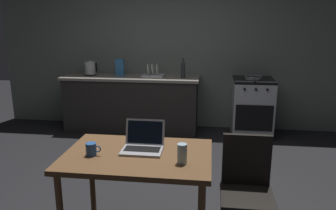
% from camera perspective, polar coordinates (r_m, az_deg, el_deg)
% --- Properties ---
extents(ground_plane, '(12.00, 12.00, 0.00)m').
position_cam_1_polar(ground_plane, '(3.61, -3.65, -14.77)').
color(ground_plane, black).
extents(back_wall, '(6.40, 0.10, 2.77)m').
position_cam_1_polar(back_wall, '(5.49, 4.05, 10.49)').
color(back_wall, slate).
rests_on(back_wall, ground_plane).
extents(kitchen_counter, '(2.16, 0.64, 0.89)m').
position_cam_1_polar(kitchen_counter, '(5.43, -6.20, 0.33)').
color(kitchen_counter, '#282623').
rests_on(kitchen_counter, ground_plane).
extents(stove_oven, '(0.60, 0.62, 0.89)m').
position_cam_1_polar(stove_oven, '(5.32, 14.14, -0.35)').
color(stove_oven, '#B7BABF').
rests_on(stove_oven, ground_plane).
extents(dining_table, '(1.14, 0.78, 0.74)m').
position_cam_1_polar(dining_table, '(2.67, -5.16, -9.84)').
color(dining_table, brown).
rests_on(dining_table, ground_plane).
extents(chair, '(0.40, 0.40, 0.89)m').
position_cam_1_polar(chair, '(2.74, 13.25, -13.10)').
color(chair, black).
rests_on(chair, ground_plane).
extents(laptop, '(0.32, 0.28, 0.22)m').
position_cam_1_polar(laptop, '(2.69, -4.29, -6.73)').
color(laptop, '#99999E').
rests_on(laptop, dining_table).
extents(electric_kettle, '(0.20, 0.18, 0.24)m').
position_cam_1_polar(electric_kettle, '(5.52, -13.11, 6.12)').
color(electric_kettle, black).
rests_on(electric_kettle, kitchen_counter).
extents(bottle, '(0.07, 0.07, 0.30)m').
position_cam_1_polar(bottle, '(5.14, 2.59, 6.20)').
color(bottle, '#2D2D33').
rests_on(bottle, kitchen_counter).
extents(frying_pan, '(0.26, 0.43, 0.05)m').
position_cam_1_polar(frying_pan, '(5.20, 14.37, 4.57)').
color(frying_pan, gray).
rests_on(frying_pan, stove_oven).
extents(coffee_mug, '(0.12, 0.08, 0.10)m').
position_cam_1_polar(coffee_mug, '(2.65, -12.94, -7.36)').
color(coffee_mug, '#264C8C').
rests_on(coffee_mug, dining_table).
extents(drinking_glass, '(0.07, 0.07, 0.15)m').
position_cam_1_polar(drinking_glass, '(2.44, 2.43, -8.29)').
color(drinking_glass, '#99B7C6').
rests_on(drinking_glass, dining_table).
extents(cereal_box, '(0.13, 0.05, 0.26)m').
position_cam_1_polar(cereal_box, '(5.39, -8.22, 6.36)').
color(cereal_box, '#3372B2').
rests_on(cereal_box, kitchen_counter).
extents(dish_rack, '(0.34, 0.26, 0.21)m').
position_cam_1_polar(dish_rack, '(5.26, -2.54, 5.37)').
color(dish_rack, silver).
rests_on(dish_rack, kitchen_counter).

